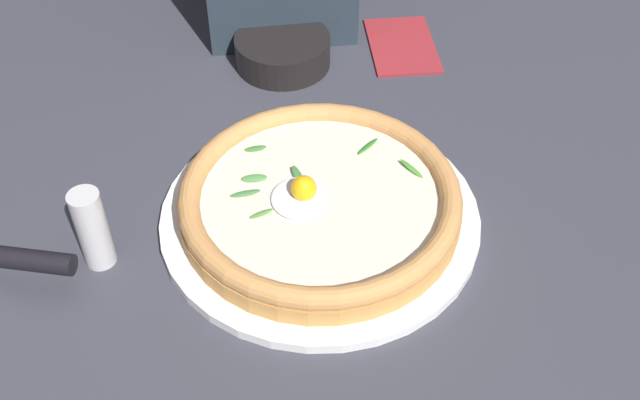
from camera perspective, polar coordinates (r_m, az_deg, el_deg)
The scene contains 7 objects.
ground_plane at distance 0.90m, azimuth -2.14°, elevation 0.14°, with size 2.40×2.40×0.03m, color #373842.
pizza_plate at distance 0.85m, azimuth -0.00°, elevation -1.24°, with size 0.35×0.35×0.01m, color white.
pizza at distance 0.83m, azimuth -0.02°, elevation -0.00°, with size 0.30×0.30×0.05m.
side_bowl at distance 1.07m, azimuth -2.76°, elevation 10.87°, with size 0.13×0.13×0.04m, color black.
pizza_cutter at distance 0.82m, azimuth -22.38°, elevation -3.85°, with size 0.03×0.17×0.09m.
folded_napkin at distance 1.12m, azimuth 6.04°, elevation 11.28°, with size 0.14×0.09×0.01m, color maroon.
pepper_shaker at distance 0.81m, azimuth -16.33°, elevation -2.05°, with size 0.03×0.03×0.09m, color silver.
Camera 1 is at (0.63, 0.08, 0.62)m, focal length 43.66 mm.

